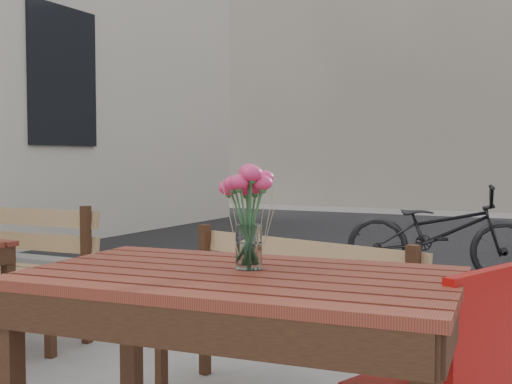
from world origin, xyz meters
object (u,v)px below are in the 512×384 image
red_chair (452,377)px  bicycle (439,232)px  main_table (239,315)px  main_vase (249,204)px

red_chair → bicycle: (-0.80, 4.10, -0.03)m
main_table → red_chair: size_ratio=1.65×
main_table → red_chair: 0.67m
main_table → main_vase: size_ratio=4.13×
main_table → red_chair: (0.58, 0.28, -0.19)m
main_table → red_chair: bearing=21.3°
main_table → bicycle: size_ratio=0.79×
main_table → bicycle: 4.40m
red_chair → bicycle: size_ratio=0.48×
main_table → main_vase: 0.34m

